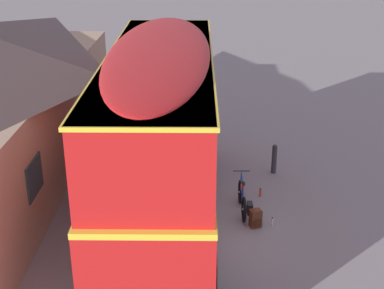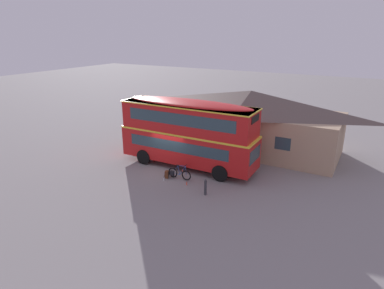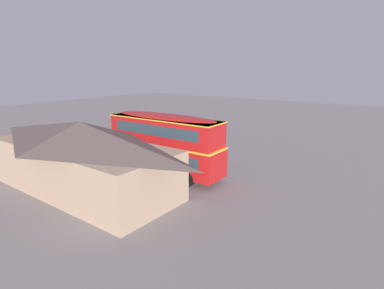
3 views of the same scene
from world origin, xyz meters
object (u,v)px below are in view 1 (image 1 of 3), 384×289
double_decker_bus (161,129)px  backpack_on_ground (256,217)px  water_bottle_red_squeeze (260,193)px  water_bottle_clear_plastic (272,222)px  touring_bicycle (243,200)px  kerb_bollard (274,158)px

double_decker_bus → backpack_on_ground: size_ratio=18.19×
backpack_on_ground → water_bottle_red_squeeze: size_ratio=2.14×
backpack_on_ground → water_bottle_red_squeeze: backpack_on_ground is taller
water_bottle_clear_plastic → touring_bicycle: bearing=47.2°
touring_bicycle → water_bottle_red_squeeze: 1.14m
double_decker_bus → water_bottle_clear_plastic: 3.85m
double_decker_bus → water_bottle_red_squeeze: 4.01m
double_decker_bus → kerb_bollard: (3.09, -3.30, -2.14)m
touring_bicycle → water_bottle_red_squeeze: bearing=-30.9°
double_decker_bus → backpack_on_ground: double_decker_bus is taller
water_bottle_red_squeeze → kerb_bollard: 1.75m
water_bottle_red_squeeze → water_bottle_clear_plastic: water_bottle_red_squeeze is taller
double_decker_bus → water_bottle_clear_plastic: (-0.15, -2.90, -2.53)m
double_decker_bus → water_bottle_clear_plastic: double_decker_bus is taller
backpack_on_ground → water_bottle_red_squeeze: bearing=-9.6°
water_bottle_red_squeeze → water_bottle_clear_plastic: 1.64m
backpack_on_ground → kerb_bollard: kerb_bollard is taller
touring_bicycle → water_bottle_clear_plastic: 1.03m
water_bottle_clear_plastic → kerb_bollard: size_ratio=0.25×
backpack_on_ground → kerb_bollard: bearing=-14.4°
kerb_bollard → double_decker_bus: bearing=133.1°
double_decker_bus → touring_bicycle: double_decker_bus is taller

